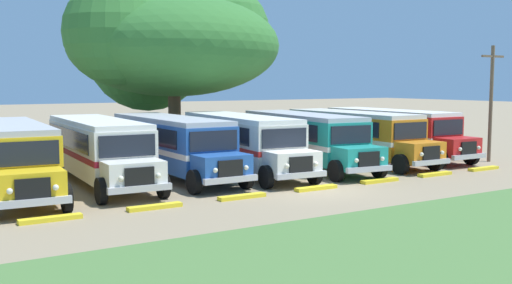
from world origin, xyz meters
TOP-DOWN VIEW (x-y plane):
  - ground_plane at (0.00, 0.00)m, footprint 220.00×220.00m
  - foreground_grass_strip at (0.00, -8.08)m, footprint 80.00×8.18m
  - parked_bus_slot_0 at (-10.90, 6.10)m, footprint 3.16×10.90m
  - parked_bus_slot_1 at (-7.14, 6.67)m, footprint 3.06×10.89m
  - parked_bus_slot_2 at (-3.60, 6.71)m, footprint 2.69×10.84m
  - parked_bus_slot_3 at (-0.06, 6.15)m, footprint 3.42×10.95m
  - parked_bus_slot_4 at (3.67, 5.95)m, footprint 3.67×10.99m
  - parked_bus_slot_5 at (7.33, 6.13)m, footprint 2.86×10.86m
  - parked_bus_slot_6 at (10.76, 6.65)m, footprint 2.93×10.87m
  - curb_wheelstop_0 at (-10.74, 0.08)m, footprint 2.00×0.36m
  - curb_wheelstop_1 at (-7.16, 0.08)m, footprint 2.00×0.36m
  - curb_wheelstop_2 at (-3.58, 0.08)m, footprint 2.00×0.36m
  - curb_wheelstop_3 at (0.00, 0.08)m, footprint 2.00×0.36m
  - curb_wheelstop_4 at (3.58, 0.08)m, footprint 2.00×0.36m
  - curb_wheelstop_5 at (7.16, 0.08)m, footprint 2.00×0.36m
  - curb_wheelstop_6 at (10.74, 0.08)m, footprint 2.00×0.36m
  - broad_shade_tree at (1.02, 17.67)m, footprint 15.19×15.97m
  - utility_pole at (13.80, 2.07)m, footprint 1.80×0.20m

SIDE VIEW (x-z plane):
  - ground_plane at x=0.00m, z-range 0.00..0.00m
  - foreground_grass_strip at x=0.00m, z-range 0.00..0.01m
  - curb_wheelstop_0 at x=-10.74m, z-range 0.00..0.15m
  - curb_wheelstop_1 at x=-7.16m, z-range 0.00..0.15m
  - curb_wheelstop_2 at x=-3.58m, z-range 0.00..0.15m
  - curb_wheelstop_3 at x=0.00m, z-range 0.00..0.15m
  - curb_wheelstop_4 at x=3.58m, z-range 0.00..0.15m
  - curb_wheelstop_5 at x=7.16m, z-range 0.00..0.15m
  - curb_wheelstop_6 at x=10.74m, z-range 0.00..0.15m
  - parked_bus_slot_0 at x=-10.90m, z-range 0.17..2.99m
  - parked_bus_slot_1 at x=-7.14m, z-range 0.17..2.99m
  - parked_bus_slot_2 at x=-3.60m, z-range 0.17..2.99m
  - parked_bus_slot_3 at x=-0.06m, z-range 0.17..2.99m
  - parked_bus_slot_4 at x=3.67m, z-range 0.17..2.99m
  - parked_bus_slot_5 at x=7.33m, z-range 0.17..2.99m
  - parked_bus_slot_6 at x=10.76m, z-range 0.17..2.99m
  - utility_pole at x=13.80m, z-range 0.24..6.77m
  - broad_shade_tree at x=1.02m, z-range 1.22..12.83m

